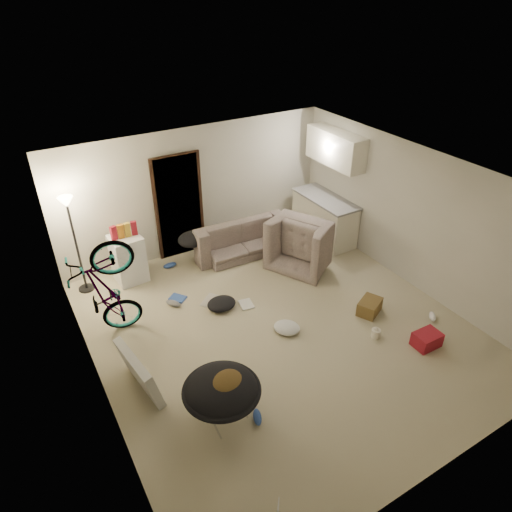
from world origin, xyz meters
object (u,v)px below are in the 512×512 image
drink_case_b (427,339)px  armchair (307,244)px  sofa (237,239)px  tv_box (139,372)px  saucer_chair (222,395)px  floor_lamp (71,225)px  drink_case_a (370,307)px  juicer (376,333)px  kitchen_counter (324,219)px  bicycle (111,311)px  mini_fridge (128,259)px

drink_case_b → armchair: bearing=94.1°
sofa → tv_box: 3.85m
saucer_chair → floor_lamp: bearing=102.6°
drink_case_b → saucer_chair: bearing=174.7°
sofa → tv_box: (-2.88, -2.55, 0.04)m
drink_case_a → juicer: 0.61m
saucer_chair → drink_case_b: bearing=-6.8°
floor_lamp → armchair: 4.27m
armchair → floor_lamp: bearing=45.6°
sofa → drink_case_b: size_ratio=4.72×
kitchen_counter → tv_box: 5.18m
kitchen_counter → juicer: kitchen_counter is taller
bicycle → drink_case_a: size_ratio=4.25×
drink_case_b → floor_lamp: bearing=136.4°
drink_case_b → juicer: drink_case_b is taller
juicer → mini_fridge: bearing=128.6°
kitchen_counter → sofa: 1.91m
floor_lamp → saucer_chair: 3.94m
tv_box → floor_lamp: bearing=84.5°
bicycle → tv_box: bearing=-171.1°
floor_lamp → mini_fridge: size_ratio=2.02×
kitchen_counter → sofa: size_ratio=0.79×
drink_case_a → drink_case_b: 1.06m
tv_box → drink_case_a: bearing=-12.7°
bicycle → mini_fridge: size_ratio=2.00×
armchair → mini_fridge: 3.38m
sofa → mini_fridge: size_ratio=2.11×
drink_case_a → armchair: bearing=62.5°
sofa → floor_lamp: bearing=-1.5°
armchair → drink_case_a: (-0.07, -1.87, -0.25)m
saucer_chair → drink_case_a: bearing=11.9°
tv_box → drink_case_b: (4.01, -1.38, -0.20)m
bicycle → drink_case_b: bicycle is taller
bicycle → drink_case_a: bearing=-103.9°
tv_box → drink_case_b: tv_box is taller
floor_lamp → bicycle: (0.10, -1.48, -0.84)m
drink_case_a → bicycle: bearing=131.6°
sofa → bicycle: size_ratio=1.06×
floor_lamp → armchair: (3.98, -1.22, -0.94)m
kitchen_counter → saucer_chair: (-3.99, -3.09, -0.03)m
mini_fridge → drink_case_b: size_ratio=2.23×
mini_fridge → floor_lamp: bearing=169.1°
mini_fridge → tv_box: (-0.69, -2.65, -0.13)m
floor_lamp → armchair: size_ratio=1.59×
drink_case_a → tv_box: bearing=149.4°
kitchen_counter → drink_case_b: kitchen_counter is taller
juicer → tv_box: bearing=166.4°
sofa → drink_case_b: bearing=108.5°
kitchen_counter → mini_fridge: 4.07m
bicycle → sofa: bearing=-57.0°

